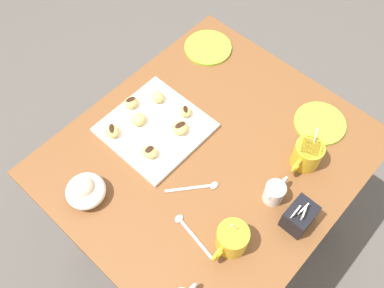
{
  "coord_description": "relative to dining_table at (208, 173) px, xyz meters",
  "views": [
    {
      "loc": [
        0.52,
        0.4,
        1.88
      ],
      "look_at": [
        0.02,
        -0.06,
        0.75
      ],
      "focal_mm": 38.99,
      "sensor_mm": 36.0,
      "label": 1
    }
  ],
  "objects": [
    {
      "name": "chocolate_drizzle_6",
      "position": [
        0.05,
        -0.31,
        0.19
      ],
      "size": [
        0.04,
        0.02,
        0.0
      ],
      "primitive_type": "ellipsoid",
      "rotation": [
        0.0,
        0.0,
        -0.31
      ],
      "color": "black",
      "rests_on": "beignet_6"
    },
    {
      "name": "beignet_6",
      "position": [
        0.05,
        -0.31,
        0.17
      ],
      "size": [
        0.05,
        0.04,
        0.03
      ],
      "primitive_type": "ellipsoid",
      "rotation": [
        0.0,
        0.0,
        0.0
      ],
      "color": "#E5B260",
      "rests_on": "pastry_plate_square"
    },
    {
      "name": "beignet_4",
      "position": [
        -0.05,
        -0.15,
        0.17
      ],
      "size": [
        0.06,
        0.06,
        0.03
      ],
      "primitive_type": "ellipsoid",
      "rotation": [
        0.0,
        0.0,
        1.06
      ],
      "color": "#E5B260",
      "rests_on": "pastry_plate_square"
    },
    {
      "name": "coffee_mug_mustard_right",
      "position": [
        0.18,
        0.24,
        0.18
      ],
      "size": [
        0.13,
        0.09,
        0.14
      ],
      "color": "gold",
      "rests_on": "dining_table"
    },
    {
      "name": "chocolate_drizzle_1",
      "position": [
        0.14,
        -0.13,
        0.18
      ],
      "size": [
        0.03,
        0.02,
        0.0
      ],
      "primitive_type": "ellipsoid",
      "rotation": [
        0.0,
        0.0,
        -0.07
      ],
      "color": "black",
      "rests_on": "beignet_1"
    },
    {
      "name": "beignet_2",
      "position": [
        0.16,
        -0.27,
        0.17
      ],
      "size": [
        0.06,
        0.06,
        0.03
      ],
      "primitive_type": "ellipsoid",
      "rotation": [
        0.0,
        0.0,
        4.38
      ],
      "color": "#E5B260",
      "rests_on": "pastry_plate_square"
    },
    {
      "name": "beignet_0",
      "position": [
        -0.03,
        -0.26,
        0.17
      ],
      "size": [
        0.05,
        0.05,
        0.04
      ],
      "primitive_type": "ellipsoid",
      "rotation": [
        0.0,
        0.0,
        2.89
      ],
      "color": "#E5B260",
      "rests_on": "pastry_plate_square"
    },
    {
      "name": "ice_cream_bowl",
      "position": [
        0.36,
        -0.17,
        0.17
      ],
      "size": [
        0.12,
        0.12,
        0.09
      ],
      "color": "white",
      "rests_on": "dining_table"
    },
    {
      "name": "beignet_3",
      "position": [
        0.08,
        -0.24,
        0.17
      ],
      "size": [
        0.05,
        0.05,
        0.03
      ],
      "primitive_type": "ellipsoid",
      "rotation": [
        0.0,
        0.0,
        3.18
      ],
      "color": "#E5B260",
      "rests_on": "pastry_plate_square"
    },
    {
      "name": "chocolate_drizzle_2",
      "position": [
        0.16,
        -0.27,
        0.19
      ],
      "size": [
        0.03,
        0.04,
        0.0
      ],
      "primitive_type": "ellipsoid",
      "rotation": [
        0.0,
        0.0,
        4.0
      ],
      "color": "black",
      "rests_on": "beignet_2"
    },
    {
      "name": "saucer_lime_left",
      "position": [
        -0.33,
        0.19,
        0.14
      ],
      "size": [
        0.17,
        0.17,
        0.01
      ],
      "primitive_type": "cylinder",
      "color": "#9EC633",
      "rests_on": "dining_table"
    },
    {
      "name": "saucer_lime_right",
      "position": [
        -0.34,
        -0.3,
        0.14
      ],
      "size": [
        0.18,
        0.18,
        0.01
      ],
      "primitive_type": "cylinder",
      "color": "#9EC633",
      "rests_on": "dining_table"
    },
    {
      "name": "coffee_mug_mustard_left",
      "position": [
        -0.18,
        0.24,
        0.18
      ],
      "size": [
        0.13,
        0.09,
        0.14
      ],
      "color": "gold",
      "rests_on": "dining_table"
    },
    {
      "name": "pastry_plate_square",
      "position": [
        0.05,
        -0.19,
        0.14
      ],
      "size": [
        0.3,
        0.3,
        0.02
      ],
      "primitive_type": "cube",
      "color": "white",
      "rests_on": "dining_table"
    },
    {
      "name": "cream_pitcher_white",
      "position": [
        -0.01,
        0.24,
        0.17
      ],
      "size": [
        0.1,
        0.06,
        0.07
      ],
      "color": "white",
      "rests_on": "dining_table"
    },
    {
      "name": "chocolate_drizzle_5",
      "position": [
        0.01,
        -0.12,
        0.19
      ],
      "size": [
        0.04,
        0.03,
        0.0
      ],
      "primitive_type": "ellipsoid",
      "rotation": [
        0.0,
        0.0,
        6.07
      ],
      "color": "black",
      "rests_on": "beignet_5"
    },
    {
      "name": "ground_plane",
      "position": [
        0.0,
        0.0,
        -0.59
      ],
      "size": [
        8.0,
        8.0,
        0.0
      ],
      "primitive_type": "plane",
      "color": "#514C47"
    },
    {
      "name": "dining_table",
      "position": [
        0.0,
        0.0,
        0.0
      ],
      "size": [
        0.95,
        0.84,
        0.73
      ],
      "color": "brown",
      "rests_on": "ground_plane"
    },
    {
      "name": "sugar_caddy",
      "position": [
        -0.0,
        0.33,
        0.18
      ],
      "size": [
        0.09,
        0.07,
        0.11
      ],
      "color": "black",
      "rests_on": "dining_table"
    },
    {
      "name": "chocolate_drizzle_4",
      "position": [
        -0.05,
        -0.15,
        0.18
      ],
      "size": [
        0.03,
        0.03,
        0.0
      ],
      "primitive_type": "ellipsoid",
      "rotation": [
        0.0,
        0.0,
        0.83
      ],
      "color": "black",
      "rests_on": "beignet_4"
    },
    {
      "name": "beignet_5",
      "position": [
        0.01,
        -0.12,
        0.17
      ],
      "size": [
        0.07,
        0.07,
        0.03
      ],
      "primitive_type": "ellipsoid",
      "rotation": [
        0.0,
        0.0,
        5.88
      ],
      "color": "#E5B260",
      "rests_on": "pastry_plate_square"
    },
    {
      "name": "beignet_1",
      "position": [
        0.14,
        -0.13,
        0.17
      ],
      "size": [
        0.06,
        0.07,
        0.03
      ],
      "primitive_type": "ellipsoid",
      "rotation": [
        0.0,
        0.0,
        0.4
      ],
      "color": "#E5B260",
      "rests_on": "pastry_plate_square"
    },
    {
      "name": "loose_spoon_by_plate",
      "position": [
        0.11,
        0.05,
        0.14
      ],
      "size": [
        0.13,
        0.11,
        0.01
      ],
      "color": "silver",
      "rests_on": "dining_table"
    },
    {
      "name": "loose_spoon_near_saucer",
      "position": [
        0.23,
        0.13,
        0.14
      ],
      "size": [
        0.04,
        0.16,
        0.01
      ],
      "color": "silver",
      "rests_on": "dining_table"
    }
  ]
}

